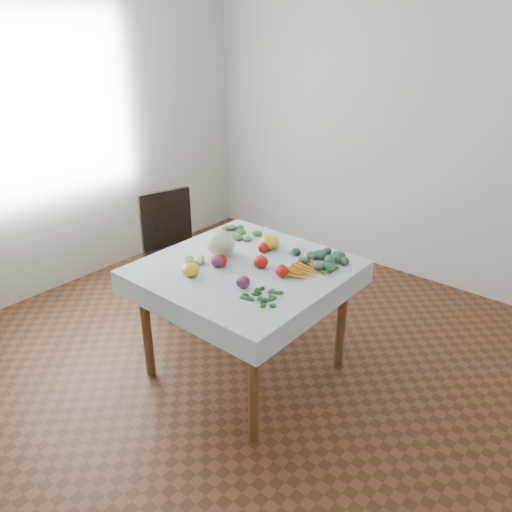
# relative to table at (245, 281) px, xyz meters

# --- Properties ---
(ground) EXTENTS (4.00, 4.00, 0.00)m
(ground) POSITION_rel_table_xyz_m (0.00, 0.00, -0.65)
(ground) COLOR brown
(back_wall) EXTENTS (4.00, 0.04, 2.70)m
(back_wall) POSITION_rel_table_xyz_m (0.00, 2.00, 0.70)
(back_wall) COLOR silver
(back_wall) RESTS_ON ground
(left_wall) EXTENTS (0.04, 4.00, 2.70)m
(left_wall) POSITION_rel_table_xyz_m (-2.00, 0.00, 0.70)
(left_wall) COLOR silver
(left_wall) RESTS_ON ground
(table) EXTENTS (1.00, 1.00, 0.75)m
(table) POSITION_rel_table_xyz_m (0.00, 0.00, 0.00)
(table) COLOR brown
(table) RESTS_ON ground
(tablecloth) EXTENTS (1.12, 1.12, 0.01)m
(tablecloth) POSITION_rel_table_xyz_m (0.00, 0.00, 0.10)
(tablecloth) COLOR silver
(tablecloth) RESTS_ON table
(chair) EXTENTS (0.52, 0.52, 0.92)m
(chair) POSITION_rel_table_xyz_m (-1.01, 0.30, -0.13)
(chair) COLOR black
(chair) RESTS_ON ground
(cabbage) EXTENTS (0.23, 0.23, 0.16)m
(cabbage) POSITION_rel_table_xyz_m (-0.22, 0.02, 0.18)
(cabbage) COLOR #B2C1A2
(cabbage) RESTS_ON tablecloth
(tomato_a) EXTENTS (0.08, 0.08, 0.06)m
(tomato_a) POSITION_rel_table_xyz_m (-0.04, 0.23, 0.13)
(tomato_a) COLOR red
(tomato_a) RESTS_ON tablecloth
(tomato_b) EXTENTS (0.08, 0.08, 0.07)m
(tomato_b) POSITION_rel_table_xyz_m (0.25, 0.04, 0.14)
(tomato_b) COLOR red
(tomato_b) RESTS_ON tablecloth
(tomato_c) EXTENTS (0.08, 0.08, 0.07)m
(tomato_c) POSITION_rel_table_xyz_m (-0.11, -0.09, 0.14)
(tomato_c) COLOR red
(tomato_c) RESTS_ON tablecloth
(tomato_d) EXTENTS (0.11, 0.11, 0.08)m
(tomato_d) POSITION_rel_table_xyz_m (0.09, 0.04, 0.14)
(tomato_d) COLOR red
(tomato_d) RESTS_ON tablecloth
(heirloom_back) EXTENTS (0.13, 0.13, 0.09)m
(heirloom_back) POSITION_rel_table_xyz_m (-0.04, 0.29, 0.15)
(heirloom_back) COLOR yellow
(heirloom_back) RESTS_ON tablecloth
(heirloom_front) EXTENTS (0.11, 0.11, 0.07)m
(heirloom_front) POSITION_rel_table_xyz_m (-0.16, -0.29, 0.14)
(heirloom_front) COLOR yellow
(heirloom_front) RESTS_ON tablecloth
(onion_a) EXTENTS (0.10, 0.10, 0.07)m
(onion_a) POSITION_rel_table_xyz_m (-0.12, -0.11, 0.14)
(onion_a) COLOR #4F162F
(onion_a) RESTS_ON tablecloth
(onion_b) EXTENTS (0.08, 0.08, 0.07)m
(onion_b) POSITION_rel_table_xyz_m (0.17, -0.21, 0.14)
(onion_b) COLOR #4F162F
(onion_b) RESTS_ON tablecloth
(tomatillo_cluster) EXTENTS (0.13, 0.10, 0.04)m
(tomatillo_cluster) POSITION_rel_table_xyz_m (-0.26, -0.17, 0.12)
(tomatillo_cluster) COLOR #A3B769
(tomatillo_cluster) RESTS_ON tablecloth
(carrot_bunch) EXTENTS (0.21, 0.28, 0.03)m
(carrot_bunch) POSITION_rel_table_xyz_m (0.34, 0.16, 0.12)
(carrot_bunch) COLOR orange
(carrot_bunch) RESTS_ON tablecloth
(kale_bunch) EXTENTS (0.30, 0.29, 0.04)m
(kale_bunch) POSITION_rel_table_xyz_m (0.30, 0.35, 0.12)
(kale_bunch) COLOR #3D644B
(kale_bunch) RESTS_ON tablecloth
(basil_bunch) EXTENTS (0.22, 0.19, 0.01)m
(basil_bunch) POSITION_rel_table_xyz_m (0.32, -0.22, 0.11)
(basil_bunch) COLOR #1C5019
(basil_bunch) RESTS_ON tablecloth
(dill_bunch) EXTENTS (0.28, 0.20, 0.03)m
(dill_bunch) POSITION_rel_table_xyz_m (-0.36, 0.32, 0.12)
(dill_bunch) COLOR #517937
(dill_bunch) RESTS_ON tablecloth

